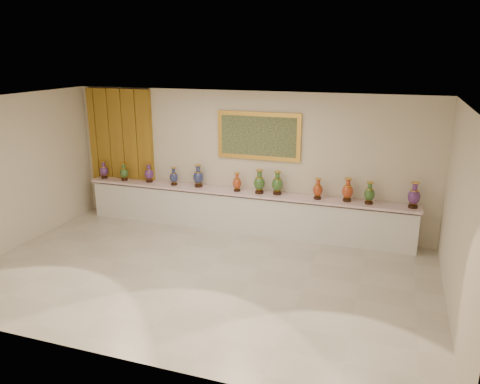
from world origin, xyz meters
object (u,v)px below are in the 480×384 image
at_px(counter, 242,212).
at_px(vase_2, 149,174).
at_px(vase_0, 104,171).
at_px(vase_1, 124,173).

bearing_deg(counter, vase_2, 179.48).
distance_m(counter, vase_0, 3.49).
bearing_deg(vase_1, vase_0, 179.15).
relative_size(counter, vase_2, 16.63).
bearing_deg(vase_2, vase_1, -174.46).
height_order(vase_1, vase_2, vase_2).
bearing_deg(vase_2, counter, -0.52).
distance_m(vase_0, vase_1, 0.55).
xyz_separation_m(vase_1, vase_2, (0.62, 0.06, 0.01)).
distance_m(vase_1, vase_2, 0.62).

